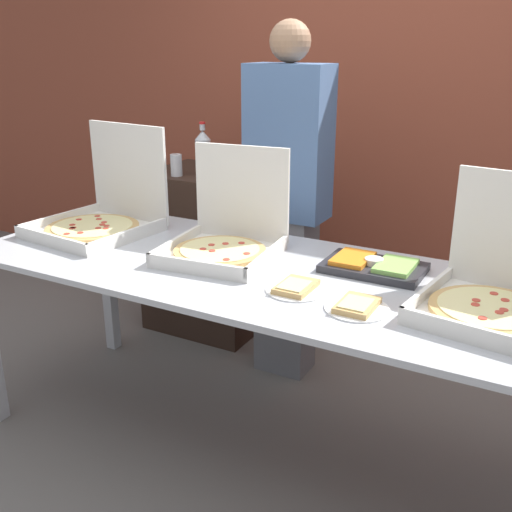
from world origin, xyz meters
The scene contains 13 objects.
ground_plane centered at (0.00, 0.00, 0.00)m, with size 16.00×16.00×0.00m, color slate.
brick_wall_behind centered at (0.00, 1.70, 1.40)m, with size 10.00×0.06×2.80m.
buffet_table centered at (0.00, 0.00, 0.76)m, with size 2.45×0.91×0.85m.
pizza_box_near_left centered at (-0.19, 0.09, 0.92)m, with size 0.48×0.50×0.44m.
pizza_box_far_left centered at (0.90, 0.01, 0.93)m, with size 0.51×0.52×0.44m.
pizza_box_near_right centered at (-0.88, 0.09, 0.93)m, with size 0.54×0.55×0.49m.
paper_plate_front_center centered at (0.49, -0.19, 0.86)m, with size 0.22×0.22×0.03m.
paper_plate_front_left centered at (0.24, -0.14, 0.86)m, with size 0.22×0.22×0.03m.
veggie_tray centered at (0.42, 0.19, 0.87)m, with size 0.39×0.24×0.05m.
sideboard_podium centered at (-0.85, 0.96, 0.49)m, with size 0.68×0.56×0.98m.
soda_bottle centered at (-0.82, 0.88, 1.11)m, with size 0.09×0.09×0.30m.
soda_can_silver centered at (-0.94, 0.78, 1.04)m, with size 0.07×0.07×0.12m.
person_guest_plaid centered at (-0.19, 0.68, 0.94)m, with size 0.40×0.22×1.80m.
Camera 1 is at (1.07, -1.96, 1.70)m, focal length 42.00 mm.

